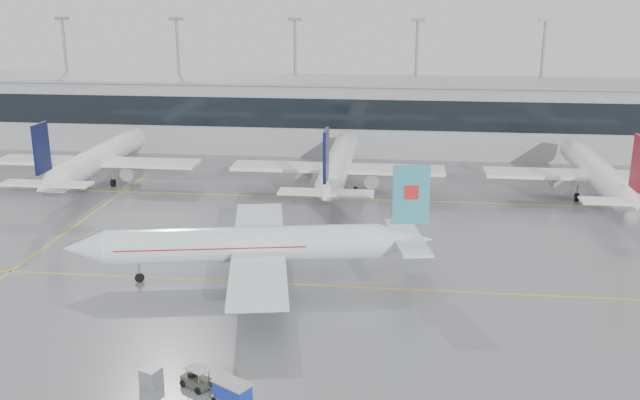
# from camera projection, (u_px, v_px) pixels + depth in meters

# --- Properties ---
(ground) EXTENTS (320.00, 320.00, 0.00)m
(ground) POSITION_uv_depth(u_px,v_px,m) (306.00, 285.00, 68.31)
(ground) COLOR slate
(ground) RESTS_ON ground
(taxi_line_main) EXTENTS (120.00, 0.25, 0.01)m
(taxi_line_main) POSITION_uv_depth(u_px,v_px,m) (306.00, 285.00, 68.31)
(taxi_line_main) COLOR gold
(taxi_line_main) RESTS_ON ground
(taxi_line_north) EXTENTS (120.00, 0.25, 0.01)m
(taxi_line_north) POSITION_uv_depth(u_px,v_px,m) (335.00, 198.00, 96.92)
(taxi_line_north) COLOR gold
(taxi_line_north) RESTS_ON ground
(taxi_line_cross) EXTENTS (0.25, 60.00, 0.01)m
(taxi_line_cross) POSITION_uv_depth(u_px,v_px,m) (76.00, 225.00, 85.89)
(taxi_line_cross) COLOR gold
(taxi_line_cross) RESTS_ON ground
(terminal) EXTENTS (180.00, 15.00, 12.00)m
(terminal) POSITION_uv_depth(u_px,v_px,m) (352.00, 116.00, 125.75)
(terminal) COLOR #959598
(terminal) RESTS_ON ground
(terminal_glass) EXTENTS (180.00, 0.20, 5.00)m
(terminal_glass) POSITION_uv_depth(u_px,v_px,m) (349.00, 114.00, 118.13)
(terminal_glass) COLOR black
(terminal_glass) RESTS_ON ground
(terminal_roof) EXTENTS (182.00, 16.00, 0.40)m
(terminal_roof) POSITION_uv_depth(u_px,v_px,m) (353.00, 80.00, 124.01)
(terminal_roof) COLOR gray
(terminal_roof) RESTS_ON ground
(light_masts) EXTENTS (156.40, 1.00, 22.60)m
(light_masts) POSITION_uv_depth(u_px,v_px,m) (355.00, 70.00, 129.41)
(light_masts) COLOR gray
(light_masts) RESTS_ON ground
(air_canada_jet) EXTENTS (35.69, 28.69, 11.17)m
(air_canada_jet) POSITION_uv_depth(u_px,v_px,m) (256.00, 245.00, 68.77)
(air_canada_jet) COLOR silver
(air_canada_jet) RESTS_ON ground
(parked_jet_b) EXTENTS (29.64, 36.96, 11.72)m
(parked_jet_b) POSITION_uv_depth(u_px,v_px,m) (97.00, 159.00, 103.21)
(parked_jet_b) COLOR white
(parked_jet_b) RESTS_ON ground
(parked_jet_c) EXTENTS (29.64, 36.96, 11.72)m
(parked_jet_c) POSITION_uv_depth(u_px,v_px,m) (338.00, 166.00, 99.39)
(parked_jet_c) COLOR white
(parked_jet_c) RESTS_ON ground
(parked_jet_d) EXTENTS (29.64, 36.96, 11.72)m
(parked_jet_d) POSITION_uv_depth(u_px,v_px,m) (597.00, 173.00, 95.57)
(parked_jet_d) COLOR white
(parked_jet_d) RESTS_ON ground
(baggage_tug) EXTENTS (3.08, 2.25, 1.55)m
(baggage_tug) POSITION_uv_depth(u_px,v_px,m) (196.00, 380.00, 50.47)
(baggage_tug) COLOR #32372B
(baggage_tug) RESTS_ON ground
(baggage_cart) EXTENTS (3.10, 2.69, 1.69)m
(baggage_cart) POSITION_uv_depth(u_px,v_px,m) (232.00, 392.00, 48.22)
(baggage_cart) COLOR gray
(baggage_cart) RESTS_ON ground
(gse_unit) EXTENTS (1.64, 1.59, 1.29)m
(gse_unit) POSITION_uv_depth(u_px,v_px,m) (151.00, 377.00, 50.74)
(gse_unit) COLOR slate
(gse_unit) RESTS_ON ground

